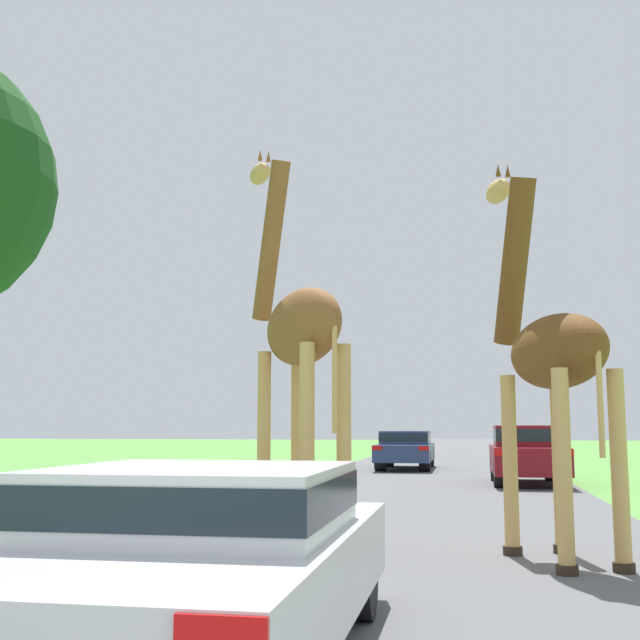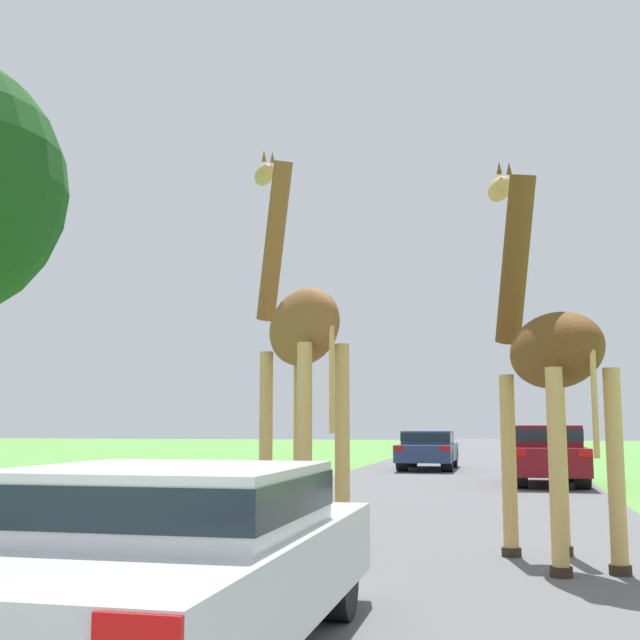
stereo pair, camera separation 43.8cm
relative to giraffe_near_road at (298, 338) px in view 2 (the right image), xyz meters
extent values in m
cube|color=#5B5B5E|center=(1.21, 20.43, -2.57)|extent=(7.00, 120.00, 0.00)
cylinder|color=tan|center=(-0.51, 0.28, -1.36)|extent=(0.18, 0.18, 2.43)
cylinder|color=#2D2319|center=(-0.51, 0.28, -2.52)|extent=(0.23, 0.23, 0.11)
cylinder|color=tan|center=(-0.12, 0.57, -1.36)|extent=(0.18, 0.18, 2.43)
cylinder|color=#2D2319|center=(-0.12, 0.57, -2.52)|extent=(0.23, 0.23, 0.11)
cylinder|color=tan|center=(0.28, -0.80, -1.36)|extent=(0.18, 0.18, 2.43)
cylinder|color=#2D2319|center=(0.28, -0.80, -2.52)|extent=(0.23, 0.23, 0.11)
cylinder|color=tan|center=(0.68, -0.52, -1.36)|extent=(0.18, 0.18, 2.43)
cylinder|color=#2D2319|center=(0.68, -0.52, -2.52)|extent=(0.23, 0.23, 0.11)
ellipsoid|color=brown|center=(0.08, -0.12, 0.12)|extent=(1.59, 1.89, 0.98)
cylinder|color=brown|center=(-0.55, 0.75, 1.47)|extent=(0.78, 0.93, 2.23)
ellipsoid|color=tan|center=(-0.82, 1.12, 2.59)|extent=(0.52, 0.59, 0.30)
cylinder|color=tan|center=(0.62, -0.85, -0.54)|extent=(0.06, 0.06, 1.34)
cone|color=brown|center=(-0.77, 0.95, 2.82)|extent=(0.07, 0.07, 0.16)
cone|color=brown|center=(-0.67, 1.02, 2.82)|extent=(0.07, 0.07, 0.16)
cylinder|color=tan|center=(2.60, -0.51, -1.56)|extent=(0.17, 0.17, 2.03)
cylinder|color=#2D2319|center=(2.60, -0.51, -2.53)|extent=(0.22, 0.22, 0.10)
cylinder|color=tan|center=(3.18, -0.28, -1.56)|extent=(0.17, 0.17, 2.03)
cylinder|color=#2D2319|center=(3.18, -0.28, -2.53)|extent=(0.22, 0.22, 0.10)
cylinder|color=tan|center=(3.06, -1.66, -1.56)|extent=(0.17, 0.17, 2.03)
cylinder|color=#2D2319|center=(3.06, -1.66, -2.53)|extent=(0.22, 0.22, 0.10)
cylinder|color=tan|center=(3.63, -1.43, -1.56)|extent=(0.17, 0.17, 2.03)
cylinder|color=#2D2319|center=(3.63, -1.43, -2.53)|extent=(0.22, 0.22, 0.10)
ellipsoid|color=brown|center=(3.12, -0.97, -0.32)|extent=(1.33, 1.91, 0.82)
cylinder|color=brown|center=(2.75, -0.06, 0.89)|extent=(0.63, 0.98, 2.05)
ellipsoid|color=tan|center=(2.60, 0.34, 1.91)|extent=(0.43, 0.61, 0.30)
cylinder|color=tan|center=(3.43, -1.75, -0.88)|extent=(0.06, 0.06, 1.12)
cone|color=brown|center=(2.60, 0.16, 2.14)|extent=(0.07, 0.07, 0.16)
cone|color=brown|center=(2.72, 0.21, 2.14)|extent=(0.07, 0.07, 0.16)
cube|color=silver|center=(0.43, -5.07, -2.06)|extent=(1.95, 4.17, 0.55)
cube|color=silver|center=(0.43, -5.07, -1.58)|extent=(1.76, 1.88, 0.40)
cube|color=#19232D|center=(0.43, -5.07, -1.56)|extent=(1.78, 1.89, 0.24)
cube|color=red|center=(1.23, -7.17, -1.86)|extent=(0.35, 0.03, 0.13)
cylinder|color=black|center=(-0.35, -3.82, -2.29)|extent=(0.39, 0.57, 0.57)
cylinder|color=black|center=(1.21, -3.82, -2.29)|extent=(0.39, 0.57, 0.57)
cube|color=maroon|center=(3.60, 10.81, -1.97)|extent=(1.74, 3.98, 0.65)
cube|color=maroon|center=(3.60, 10.81, -1.38)|extent=(1.57, 1.79, 0.52)
cube|color=#19232D|center=(3.60, 10.81, -1.36)|extent=(1.59, 1.81, 0.31)
cube|color=red|center=(2.89, 8.81, -1.74)|extent=(0.31, 0.03, 0.16)
cube|color=red|center=(4.32, 8.81, -1.74)|extent=(0.31, 0.03, 0.16)
cylinder|color=black|center=(2.91, 12.01, -2.24)|extent=(0.35, 0.67, 0.67)
cylinder|color=black|center=(4.30, 12.01, -2.24)|extent=(0.35, 0.67, 0.67)
cylinder|color=black|center=(2.91, 9.62, -2.24)|extent=(0.35, 0.67, 0.67)
cylinder|color=black|center=(4.30, 9.62, -2.24)|extent=(0.35, 0.67, 0.67)
cube|color=navy|center=(0.10, 17.18, -2.01)|extent=(1.76, 4.49, 0.54)
cube|color=navy|center=(0.10, 17.18, -1.53)|extent=(1.58, 2.02, 0.43)
cube|color=#19232D|center=(0.10, 17.18, -1.51)|extent=(1.60, 2.04, 0.26)
cube|color=red|center=(-0.62, 14.93, -1.82)|extent=(0.32, 0.03, 0.13)
cube|color=red|center=(0.82, 14.93, -1.82)|extent=(0.32, 0.03, 0.13)
cylinder|color=black|center=(-0.60, 18.53, -2.23)|extent=(0.35, 0.70, 0.70)
cylinder|color=black|center=(0.80, 18.53, -2.23)|extent=(0.35, 0.70, 0.70)
cylinder|color=black|center=(-0.60, 15.83, -2.23)|extent=(0.35, 0.70, 0.70)
cylinder|color=black|center=(0.80, 15.83, -2.23)|extent=(0.35, 0.70, 0.70)
camera|label=1|loc=(2.11, -10.06, -1.12)|focal=45.00mm
camera|label=2|loc=(2.54, -9.97, -1.12)|focal=45.00mm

